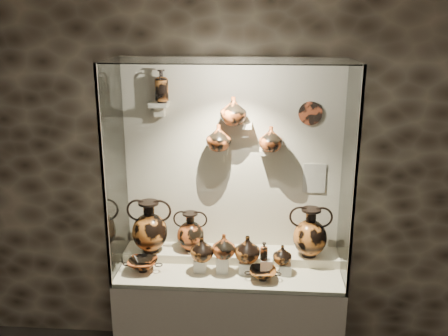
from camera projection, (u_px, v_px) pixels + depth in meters
The scene contains 36 objects.
wall_back at pixel (232, 161), 3.90m from camera, with size 5.00×0.02×3.20m, color #2B231B.
plinth at pixel (229, 318), 3.94m from camera, with size 1.70×0.60×0.80m, color #BFB59A.
front_tier at pixel (229, 270), 3.82m from camera, with size 1.68×0.58×0.03m, color beige.
rear_tier at pixel (231, 256), 3.98m from camera, with size 1.70×0.25×0.10m, color beige.
back_panel at pixel (232, 161), 3.90m from camera, with size 1.70×0.03×1.60m, color #BFB59A.
glass_front at pixel (227, 186), 3.31m from camera, with size 1.70×0.01×1.60m, color white.
glass_left at pixel (115, 170), 3.66m from camera, with size 0.01×0.60×1.60m, color white.
glass_right at pixel (349, 175), 3.54m from camera, with size 0.01×0.60×1.60m, color white.
glass_top at pixel (230, 61), 3.37m from camera, with size 1.70×0.60×0.01m, color white.
frame_post_left at pixel (104, 183), 3.38m from camera, with size 0.02×0.02×1.60m, color gray.
frame_post_right at pixel (355, 189), 3.26m from camera, with size 0.02×0.02×1.60m, color gray.
pedestal_a at pixel (200, 265), 3.77m from camera, with size 0.09×0.09×0.10m, color beige.
pedestal_b at pixel (222, 264), 3.76m from camera, with size 0.09×0.09×0.13m, color beige.
pedestal_c at pixel (245, 267), 3.75m from camera, with size 0.09×0.09×0.09m, color beige.
pedestal_d at pixel (266, 266), 3.73m from camera, with size 0.09×0.09×0.12m, color beige.
pedestal_e at pixel (285, 269), 3.73m from camera, with size 0.09×0.09×0.08m, color beige.
bracket_ul at pixel (159, 105), 3.74m from camera, with size 0.14×0.12×0.04m, color #BFB59A.
bracket_ca at pixel (219, 151), 3.81m from camera, with size 0.14×0.12×0.04m, color #BFB59A.
bracket_cb at pixel (245, 125), 3.73m from camera, with size 0.10×0.12×0.04m, color #BFB59A.
bracket_cc at pixel (269, 152), 3.78m from camera, with size 0.14×0.12×0.04m, color #BFB59A.
amphora_left at pixel (150, 226), 3.90m from camera, with size 0.34×0.34×0.42m, color #A5581F, non-canonical shape.
amphora_mid at pixel (191, 231), 3.93m from camera, with size 0.26×0.26×0.32m, color #C05321, non-canonical shape.
amphora_right at pixel (310, 232), 3.83m from camera, with size 0.31×0.31×0.39m, color #A5581F, non-canonical shape.
jug_a at pixel (202, 249), 3.72m from camera, with size 0.18×0.18×0.19m, color #A5581F.
jug_b at pixel (224, 246), 3.70m from camera, with size 0.18×0.18×0.18m, color #C05321.
jug_c at pixel (247, 249), 3.72m from camera, with size 0.19×0.19×0.20m, color #A5581F.
jug_e at pixel (282, 254), 3.71m from camera, with size 0.14×0.14×0.15m, color #A5581F.
lekythos_small at pixel (264, 250), 3.68m from camera, with size 0.07×0.07×0.16m, color #C05321, non-canonical shape.
kylix_left at pixel (143, 264), 3.77m from camera, with size 0.29×0.24×0.12m, color #C05321, non-canonical shape.
kylix_right at pixel (263, 273), 3.65m from camera, with size 0.26×0.22×0.10m, color #A5581F, non-canonical shape.
lekythos_tall at pixel (162, 84), 3.67m from camera, with size 0.11×0.11×0.28m, color #A5581F, non-canonical shape.
ovoid_vase_a at pixel (219, 137), 3.73m from camera, with size 0.19×0.19×0.20m, color #C05321.
ovoid_vase_b at pixel (233, 111), 3.66m from camera, with size 0.20×0.20×0.21m, color #C05321.
ovoid_vase_c at pixel (271, 139), 3.71m from camera, with size 0.18×0.18×0.19m, color #C05321.
wall_plate at pixel (310, 113), 3.72m from camera, with size 0.18×0.18×0.02m, color #9D3D1E.
info_placard at pixel (314, 178), 3.87m from camera, with size 0.17×0.01×0.23m, color beige.
Camera 1 is at (0.21, -1.25, 2.67)m, focal length 40.00 mm.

